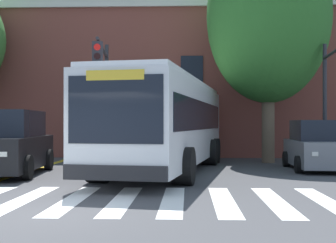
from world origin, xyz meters
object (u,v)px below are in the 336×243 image
object	(u,v)px
traffic_light_near_corner	(334,82)
traffic_light_overhead	(103,79)
street_tree_curbside_large	(268,16)
car_black_near_lane	(8,144)
city_bus	(167,123)
car_grey_far_lane	(317,147)

from	to	relation	value
traffic_light_near_corner	traffic_light_overhead	size ratio (longest dim) A/B	0.96
street_tree_curbside_large	car_black_near_lane	bearing A→B (deg)	-151.67
city_bus	street_tree_curbside_large	bearing A→B (deg)	41.05
car_black_near_lane	car_grey_far_lane	bearing A→B (deg)	10.55
car_grey_far_lane	city_bus	bearing A→B (deg)	-173.97
car_black_near_lane	car_grey_far_lane	xyz separation A→B (m)	(10.69, 1.99, -0.18)
car_grey_far_lane	street_tree_curbside_large	bearing A→B (deg)	111.27
city_bus	traffic_light_near_corner	xyz separation A→B (m)	(6.02, 0.36, 1.47)
traffic_light_overhead	street_tree_curbside_large	xyz separation A→B (m)	(6.72, 2.75, 2.97)
city_bus	traffic_light_near_corner	size ratio (longest dim) A/B	2.50
city_bus	car_black_near_lane	bearing A→B (deg)	-164.88
city_bus	street_tree_curbside_large	xyz separation A→B (m)	(4.24, 3.69, 4.62)
car_black_near_lane	traffic_light_near_corner	distance (m)	11.60
traffic_light_near_corner	car_grey_far_lane	bearing A→B (deg)	158.69
car_grey_far_lane	traffic_light_overhead	distance (m)	8.34
city_bus	traffic_light_near_corner	world-z (taller)	traffic_light_near_corner
car_grey_far_lane	street_tree_curbside_large	world-z (taller)	street_tree_curbside_large
car_grey_far_lane	traffic_light_near_corner	size ratio (longest dim) A/B	0.85
car_grey_far_lane	traffic_light_near_corner	world-z (taller)	traffic_light_near_corner
traffic_light_near_corner	traffic_light_overhead	world-z (taller)	traffic_light_overhead
car_black_near_lane	street_tree_curbside_large	size ratio (longest dim) A/B	0.50
traffic_light_near_corner	street_tree_curbside_large	size ratio (longest dim) A/B	0.48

